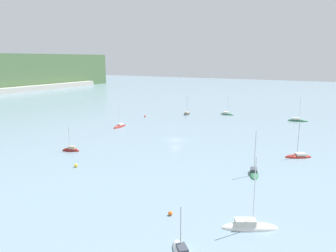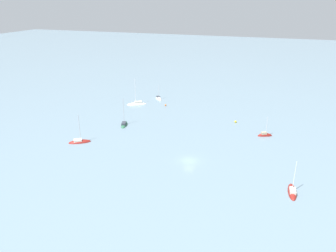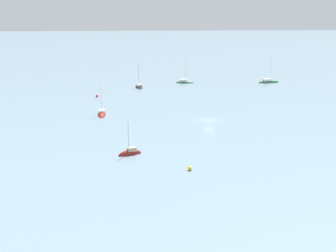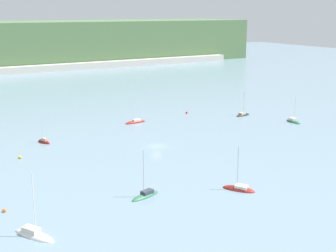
{
  "view_description": "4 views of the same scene",
  "coord_description": "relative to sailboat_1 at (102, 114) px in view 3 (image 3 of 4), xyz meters",
  "views": [
    {
      "loc": [
        -83.67,
        -44.38,
        23.72
      ],
      "look_at": [
        3.55,
        4.48,
        3.13
      ],
      "focal_mm": 35.0,
      "sensor_mm": 36.0,
      "label": 1
    },
    {
      "loc": [
        75.93,
        20.24,
        41.16
      ],
      "look_at": [
        -15.83,
        -11.48,
        2.68
      ],
      "focal_mm": 35.0,
      "sensor_mm": 36.0,
      "label": 2
    },
    {
      "loc": [
        -107.81,
        15.11,
        28.89
      ],
      "look_at": [
        -8.11,
        10.17,
        1.02
      ],
      "focal_mm": 50.0,
      "sensor_mm": 36.0,
      "label": 3
    },
    {
      "loc": [
        -56.65,
        -101.68,
        34.37
      ],
      "look_at": [
        9.81,
        10.61,
        1.94
      ],
      "focal_mm": 50.0,
      "sensor_mm": 36.0,
      "label": 4
    }
  ],
  "objects": [
    {
      "name": "ground_plane",
      "position": [
        -7.11,
        -26.13,
        -0.09
      ],
      "size": [
        600.0,
        600.0,
        0.0
      ],
      "primitive_type": "plane",
      "color": "slate"
    },
    {
      "name": "sailboat_1",
      "position": [
        0.0,
        0.0,
        0.0
      ],
      "size": [
        7.22,
        2.35,
        8.49
      ],
      "rotation": [
        0.0,
        0.0,
        3.21
      ],
      "color": "maroon",
      "rests_on": "ground_plane"
    },
    {
      "name": "sailboat_2",
      "position": [
        43.31,
        -24.62,
        0.05
      ],
      "size": [
        2.79,
        6.53,
        9.08
      ],
      "rotation": [
        0.0,
        0.0,
        4.6
      ],
      "color": "#2D6647",
      "rests_on": "ground_plane"
    },
    {
      "name": "sailboat_3",
      "position": [
        -31.24,
        -8.0,
        0.03
      ],
      "size": [
        2.99,
        4.73,
        7.38
      ],
      "rotation": [
        0.0,
        0.0,
        1.97
      ],
      "color": "maroon",
      "rests_on": "ground_plane"
    },
    {
      "name": "sailboat_6",
      "position": [
        42.33,
        -53.54,
        0.02
      ],
      "size": [
        3.32,
        7.64,
        10.4
      ],
      "rotation": [
        0.0,
        0.0,
        4.88
      ],
      "color": "#2D6647",
      "rests_on": "ground_plane"
    },
    {
      "name": "sailboat_8",
      "position": [
        35.73,
        -9.04,
        0.03
      ],
      "size": [
        6.52,
        3.3,
        8.7
      ],
      "rotation": [
        0.0,
        0.0,
        0.21
      ],
      "color": "black",
      "rests_on": "ground_plane"
    },
    {
      "name": "mooring_buoy_0",
      "position": [
        -40.04,
        -18.49,
        0.28
      ],
      "size": [
        0.74,
        0.74,
        0.74
      ],
      "color": "yellow",
      "rests_on": "ground_plane"
    },
    {
      "name": "mooring_buoy_2",
      "position": [
        21.26,
        3.25,
        0.28
      ],
      "size": [
        0.74,
        0.74,
        0.74
      ],
      "color": "red",
      "rests_on": "ground_plane"
    }
  ]
}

